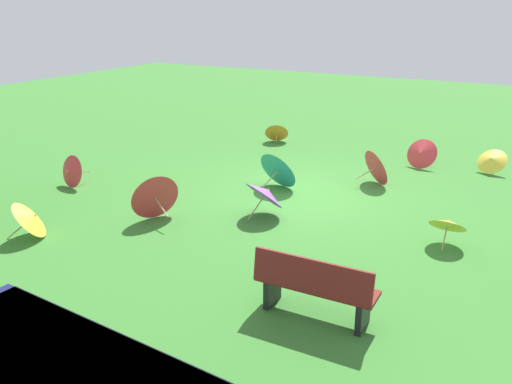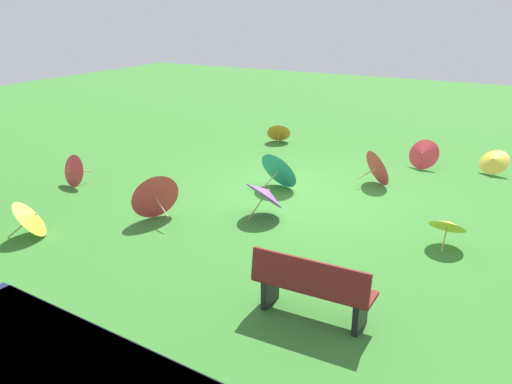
{
  "view_description": "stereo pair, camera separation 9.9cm",
  "coord_description": "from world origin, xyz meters",
  "views": [
    {
      "loc": [
        -4.52,
        10.1,
        3.93
      ],
      "look_at": [
        0.04,
        1.84,
        0.6
      ],
      "focal_mm": 37.74,
      "sensor_mm": 36.0,
      "label": 1
    },
    {
      "loc": [
        -4.61,
        10.05,
        3.93
      ],
      "look_at": [
        0.04,
        1.84,
        0.6
      ],
      "focal_mm": 37.74,
      "sensor_mm": 36.0,
      "label": 2
    }
  ],
  "objects": [
    {
      "name": "parasol_yellow_0",
      "position": [
        -3.31,
        1.18,
        0.4
      ],
      "size": [
        0.63,
        0.58,
        0.63
      ],
      "color": "tan",
      "rests_on": "ground"
    },
    {
      "name": "parasol_red_2",
      "position": [
        4.67,
        2.06,
        0.37
      ],
      "size": [
        0.77,
        0.72,
        0.74
      ],
      "color": "tan",
      "rests_on": "ground"
    },
    {
      "name": "parasol_orange_0",
      "position": [
        2.5,
        -3.91,
        0.32
      ],
      "size": [
        0.84,
        0.75,
        0.63
      ],
      "color": "tan",
      "rests_on": "ground"
    },
    {
      "name": "parasol_red_1",
      "position": [
        1.83,
        2.63,
        0.48
      ],
      "size": [
        1.03,
        1.04,
        0.95
      ],
      "color": "tan",
      "rests_on": "ground"
    },
    {
      "name": "parasol_yellow_2",
      "position": [
        3.13,
        4.35,
        0.37
      ],
      "size": [
        0.96,
        0.98,
        0.73
      ],
      "color": "tan",
      "rests_on": "ground"
    },
    {
      "name": "parasol_yellow_1",
      "position": [
        -3.47,
        -3.6,
        0.34
      ],
      "size": [
        0.86,
        0.8,
        0.64
      ],
      "color": "tan",
      "rests_on": "ground"
    },
    {
      "name": "parasol_purple_0",
      "position": [
        -0.0,
        1.5,
        0.48
      ],
      "size": [
        1.1,
        1.06,
        0.82
      ],
      "color": "tan",
      "rests_on": "ground"
    },
    {
      "name": "parasol_teal_1",
      "position": [
        0.52,
        -0.16,
        0.46
      ],
      "size": [
        1.09,
        0.99,
        0.93
      ],
      "color": "tan",
      "rests_on": "ground"
    },
    {
      "name": "parasol_red_3",
      "position": [
        -1.32,
        -1.45,
        0.43
      ],
      "size": [
        0.94,
        0.91,
        0.86
      ],
      "color": "tan",
      "rests_on": "ground"
    },
    {
      "name": "park_bench",
      "position": [
        -2.22,
        4.36,
        0.47
      ],
      "size": [
        1.61,
        0.5,
        0.9
      ],
      "color": "maroon",
      "rests_on": "ground"
    },
    {
      "name": "parasol_red_0",
      "position": [
        -1.86,
        -3.3,
        0.37
      ],
      "size": [
        0.84,
        0.74,
        0.75
      ],
      "color": "tan",
      "rests_on": "ground"
    },
    {
      "name": "ground",
      "position": [
        0.0,
        0.0,
        0.0
      ],
      "size": [
        40.0,
        40.0,
        0.0
      ],
      "primitive_type": "plane",
      "color": "#387A2D"
    }
  ]
}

